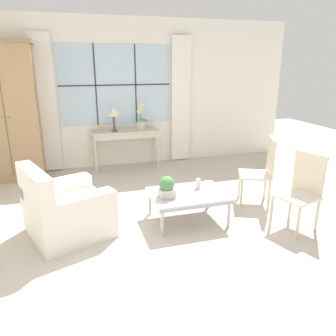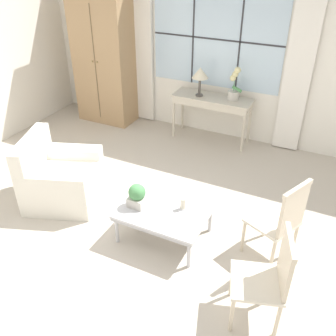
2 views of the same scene
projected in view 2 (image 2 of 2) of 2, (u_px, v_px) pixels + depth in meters
ground_plane at (119, 236)px, 4.31m from camera, size 14.00×14.00×0.00m
wall_back_windowed at (216, 51)px, 5.86m from camera, size 7.20×0.14×2.80m
armoire at (104, 56)px, 6.43m from camera, size 1.07×0.59×2.33m
console_table at (212, 102)px, 5.99m from camera, size 1.27×0.44×0.75m
table_lamp at (200, 74)px, 5.79m from camera, size 0.26×0.26×0.46m
potted_orchid at (234, 87)px, 5.75m from camera, size 0.22×0.17×0.52m
armchair_upholstered at (61, 180)px, 4.77m from camera, size 1.10×1.11×0.87m
side_chair_wooden at (282, 218)px, 3.73m from camera, size 0.58×0.58×0.98m
accent_chair_wooden at (270, 275)px, 3.13m from camera, size 0.55×0.55×0.95m
coffee_table at (164, 213)px, 4.13m from camera, size 0.97×0.72×0.38m
potted_plant_small at (137, 195)px, 4.10m from camera, size 0.19×0.19×0.27m
pillar_candle at (183, 204)px, 4.09m from camera, size 0.08×0.08×0.15m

